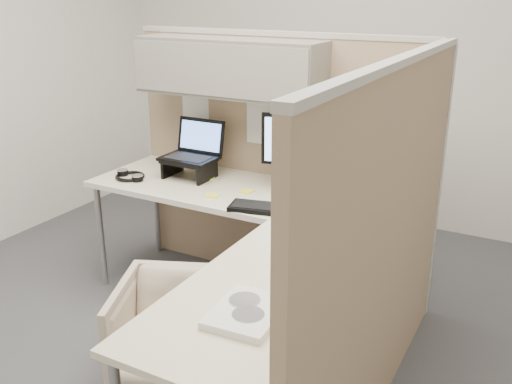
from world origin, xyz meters
The scene contains 20 objects.
ground centered at (0.00, 0.00, 0.00)m, with size 4.50×4.50×0.00m, color #404146.
partition_back centered at (-0.22, 0.83, 1.10)m, with size 2.00×0.36×1.63m.
partition_right centered at (0.90, -0.07, 0.82)m, with size 0.07×2.03×1.63m.
desk centered at (0.12, 0.13, 0.69)m, with size 2.00×1.98×0.73m.
office_chair centered at (-0.06, -0.30, 0.29)m, with size 0.56×0.52×0.57m, color beige.
monitor_left centered at (0.16, 0.67, 1.00)m, with size 0.43×0.20×0.47m.
monitor_right centered at (0.64, 0.54, 1.00)m, with size 0.39×0.26×0.47m.
laptop_station centered at (-0.56, 0.61, 0.87)m, with size 0.34×0.29×0.35m.
keyboard centered at (0.17, 0.32, 0.74)m, with size 0.48×0.16×0.02m, color black.
mouse centered at (0.46, 0.33, 0.75)m, with size 0.11×0.07×0.04m, color black.
travel_mug centered at (0.40, 0.58, 0.82)m, with size 0.08×0.08×0.17m.
soda_can_green centered at (0.65, 0.28, 0.79)m, with size 0.07×0.07×0.12m, color #1E3FA5.
soda_can_silver centered at (0.54, 0.44, 0.79)m, with size 0.07×0.07×0.12m, color #B21E1E.
sticky_note_d centered at (-0.11, 0.52, 0.73)m, with size 0.08×0.08×0.01m, color yellow.
sticky_note_b centered at (0.01, 0.30, 0.73)m, with size 0.08×0.08×0.01m, color yellow.
sticky_note_a centered at (-0.25, 0.36, 0.73)m, with size 0.08×0.08×0.01m, color yellow.
sticky_note_c centered at (-0.44, 0.62, 0.73)m, with size 0.08×0.08×0.01m, color yellow.
headphones centered at (-0.89, 0.39, 0.74)m, with size 0.23×0.23×0.03m.
paper_stack centered at (0.56, -0.66, 0.75)m, with size 0.26×0.32×0.03m.
desk_clock centered at (0.63, -0.27, 0.77)m, with size 0.08×0.09×0.09m.
Camera 1 is at (1.46, -2.25, 1.87)m, focal length 40.00 mm.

